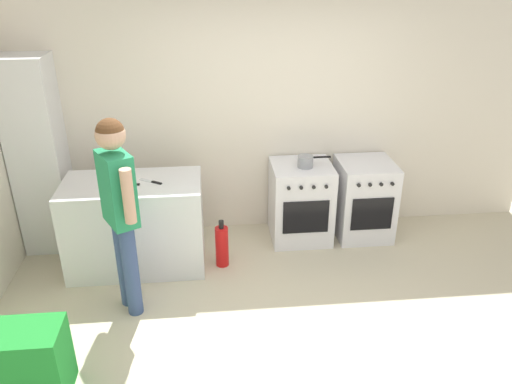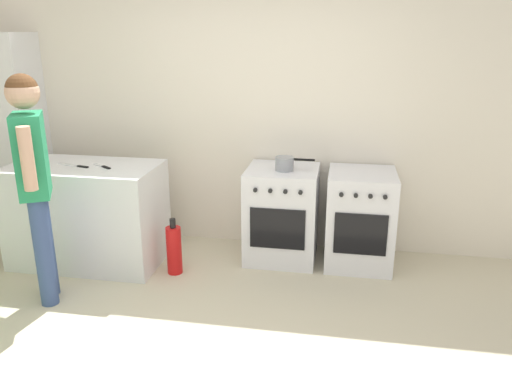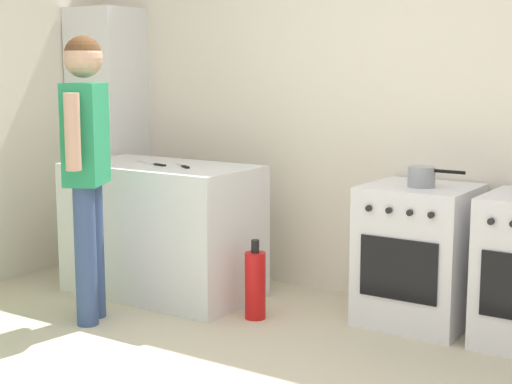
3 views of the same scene
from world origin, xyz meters
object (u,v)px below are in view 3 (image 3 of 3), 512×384
Objects in this scene: pot at (422,177)px; knife_carving at (152,164)px; oven_left at (418,255)px; fire_extinguisher at (255,284)px; person at (86,151)px; larder_cabinet at (108,138)px; knife_utility at (183,166)px.

pot is 1.05× the size of knife_carving.
fire_extinguisher is (-0.87, -0.48, -0.21)m from oven_left.
larder_cabinet reaches higher than person.
larder_cabinet reaches higher than knife_carving.
fire_extinguisher is at bearing -154.25° from pot.
larder_cabinet is (-2.65, 0.10, 0.57)m from oven_left.
knife_carving is 0.19× the size of person.
knife_utility reaches higher than oven_left.
oven_left is 3.79× the size of knife_utility.
knife_utility is 0.72m from person.
oven_left is at bearing 14.46° from knife_utility.
oven_left is 1.01m from fire_extinguisher.
person is at bearing -149.08° from pot.
knife_carving is at bearing -168.50° from pot.
knife_carving is at bearing -175.35° from knife_utility.
oven_left is at bearing 32.43° from person.
person reaches higher than pot.
pot is at bearing 11.50° from knife_carving.
oven_left is 1.70× the size of fire_extinguisher.
person is 3.46× the size of fire_extinguisher.
larder_cabinet reaches higher than oven_left.
knife_utility is 0.94m from fire_extinguisher.
fire_extinguisher is (-0.89, -0.43, -0.69)m from pot.
person is (-1.69, -1.07, 0.63)m from oven_left.
oven_left reaches higher than fire_extinguisher.
person is 0.87× the size of larder_cabinet.
pot is 1.53× the size of knife_utility.
knife_carving is 1.03m from larder_cabinet.
person is 1.52m from larder_cabinet.
person is at bearing -50.72° from larder_cabinet.
knife_utility is at bearing -167.40° from pot.
oven_left is 2.60× the size of knife_carving.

